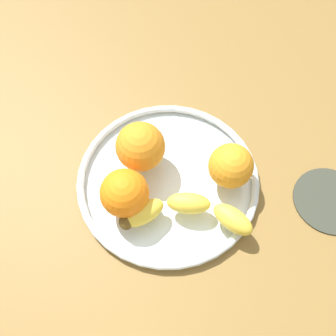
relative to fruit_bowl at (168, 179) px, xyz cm
name	(u,v)px	position (x,y,z in cm)	size (l,w,h in cm)	color
ground_plane	(168,187)	(0.00, 0.00, -2.92)	(151.05, 151.05, 4.00)	brown
fruit_bowl	(168,179)	(0.00, 0.00, 0.00)	(29.98, 29.98, 1.80)	silver
banana	(185,212)	(-0.44, 7.30, 2.53)	(19.79, 11.06, 3.30)	yellow
orange_back_right	(140,147)	(3.16, -4.49, 4.86)	(7.96, 7.96, 7.96)	orange
orange_front_left	(231,166)	(-9.30, 2.84, 4.43)	(7.09, 7.09, 7.09)	orange
orange_center	(125,193)	(7.55, 2.47, 4.58)	(7.39, 7.39, 7.39)	orange
ambient_coaster	(330,200)	(-24.03, 11.20, -0.62)	(11.79, 11.79, 0.60)	#35382D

